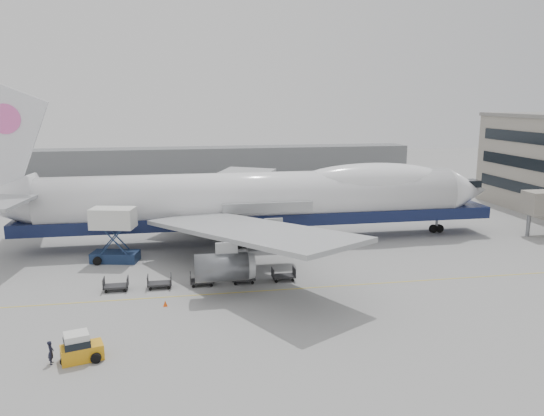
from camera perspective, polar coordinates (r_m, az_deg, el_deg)
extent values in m
plane|color=gray|center=(56.84, 0.04, -6.69)|extent=(260.00, 260.00, 0.00)
cube|color=gold|center=(51.28, 1.26, -8.76)|extent=(60.00, 0.15, 0.01)
cylinder|color=slate|center=(78.04, 25.85, -1.67)|extent=(0.50, 0.50, 3.00)
cube|color=slate|center=(123.91, -10.45, 4.76)|extent=(110.00, 8.00, 7.00)
cylinder|color=white|center=(66.91, -1.82, 1.14)|extent=(52.00, 6.40, 6.40)
cube|color=#10183D|center=(67.58, -0.97, -0.97)|extent=(60.00, 5.76, 1.50)
cone|color=white|center=(76.71, 20.14, 1.78)|extent=(6.00, 6.40, 6.40)
ellipsoid|color=white|center=(70.61, 10.81, 2.94)|extent=(20.67, 5.78, 4.56)
cube|color=white|center=(68.02, -26.96, 6.44)|extent=(10.52, 0.50, 13.56)
cylinder|color=pink|center=(67.76, -26.75, 8.57)|extent=(3.40, 0.30, 3.40)
cube|color=#9EA0A3|center=(52.80, -2.72, -2.38)|extent=(20.35, 26.74, 2.26)
cube|color=#9EA0A3|center=(80.66, -5.44, 2.46)|extent=(20.35, 26.74, 2.26)
cylinder|color=#595B60|center=(85.48, -7.70, 1.43)|extent=(4.80, 2.60, 2.60)
cylinder|color=#595B60|center=(77.17, -2.91, 0.42)|extent=(4.80, 2.60, 2.60)
cylinder|color=#595B60|center=(57.89, -0.32, -3.36)|extent=(4.80, 2.60, 2.60)
cylinder|color=#595B60|center=(48.58, -5.47, -6.37)|extent=(4.80, 2.60, 2.60)
cylinder|color=slate|center=(75.62, 17.29, -1.61)|extent=(0.36, 0.36, 2.50)
cylinder|color=black|center=(75.77, 17.26, -2.12)|extent=(1.10, 0.45, 1.10)
cylinder|color=slate|center=(64.61, -4.03, -3.31)|extent=(0.36, 0.36, 2.50)
cylinder|color=black|center=(64.79, -4.02, -3.91)|extent=(1.10, 0.45, 1.10)
cylinder|color=slate|center=(70.39, -4.58, -2.07)|extent=(0.36, 0.36, 2.50)
cylinder|color=black|center=(70.56, -4.57, -2.62)|extent=(1.10, 0.45, 1.10)
cube|color=#182A4A|center=(62.14, -16.49, -5.04)|extent=(5.52, 3.54, 1.12)
cube|color=silver|center=(61.05, -16.73, -1.04)|extent=(5.17, 3.64, 2.24)
cube|color=#182A4A|center=(60.47, -16.72, -3.30)|extent=(3.57, 0.94, 4.02)
cube|color=#182A4A|center=(62.63, -16.51, -2.78)|extent=(3.57, 0.94, 4.02)
cube|color=slate|center=(62.63, -16.57, -0.72)|extent=(2.66, 1.75, 0.15)
cylinder|color=black|center=(61.43, -18.29, -5.44)|extent=(0.92, 0.36, 0.92)
cylinder|color=black|center=(63.37, -18.05, -4.91)|extent=(0.92, 0.36, 0.92)
cylinder|color=black|center=(61.01, -14.87, -5.35)|extent=(0.92, 0.36, 0.92)
cylinder|color=black|center=(62.96, -14.73, -4.82)|extent=(0.92, 0.36, 0.92)
cube|color=orange|center=(40.49, -19.75, -14.41)|extent=(3.09, 2.20, 1.10)
cube|color=silver|center=(40.05, -20.29, -13.17)|extent=(1.92, 1.78, 1.00)
cube|color=black|center=(40.13, -20.27, -13.43)|extent=(2.04, 1.90, 0.50)
cylinder|color=black|center=(40.18, -21.33, -15.06)|extent=(0.70, 0.30, 0.70)
cylinder|color=black|center=(41.33, -20.99, -14.26)|extent=(0.70, 0.30, 0.70)
cylinder|color=black|center=(39.84, -18.42, -15.08)|extent=(0.70, 0.30, 0.70)
cylinder|color=black|center=(40.99, -18.17, -14.28)|extent=(0.70, 0.30, 0.70)
imported|color=black|center=(40.58, -22.70, -14.13)|extent=(0.46, 0.65, 1.67)
cone|color=#F04F0C|center=(48.23, -11.41, -10.00)|extent=(0.35, 0.35, 0.54)
cube|color=#F04F0C|center=(48.33, -11.40, -10.29)|extent=(0.37, 0.37, 0.03)
cube|color=#2D2D30|center=(52.96, -16.44, -8.06)|extent=(2.30, 1.35, 0.18)
cube|color=#2D2D30|center=(52.97, -17.65, -7.68)|extent=(0.08, 1.35, 0.90)
cube|color=#2D2D30|center=(52.72, -15.26, -7.63)|extent=(0.08, 1.35, 0.90)
cylinder|color=black|center=(52.65, -17.41, -8.59)|extent=(0.30, 0.12, 0.30)
cylinder|color=black|center=(53.68, -17.27, -8.19)|extent=(0.30, 0.12, 0.30)
cylinder|color=black|center=(52.46, -15.54, -8.55)|extent=(0.30, 0.12, 0.30)
cylinder|color=black|center=(53.49, -15.44, -8.15)|extent=(0.30, 0.12, 0.30)
cube|color=#2D2D30|center=(52.66, -12.00, -7.95)|extent=(2.30, 1.35, 0.18)
cube|color=#2D2D30|center=(52.58, -13.22, -7.57)|extent=(0.08, 1.35, 0.90)
cube|color=#2D2D30|center=(52.50, -10.81, -7.50)|extent=(0.08, 1.35, 0.90)
cylinder|color=black|center=(52.28, -12.94, -8.49)|extent=(0.30, 0.12, 0.30)
cylinder|color=black|center=(53.31, -12.89, -8.09)|extent=(0.30, 0.12, 0.30)
cylinder|color=black|center=(52.22, -11.06, -8.43)|extent=(0.30, 0.12, 0.30)
cylinder|color=black|center=(53.25, -11.05, -8.03)|extent=(0.30, 0.12, 0.30)
cube|color=#2D2D30|center=(52.67, -7.54, -7.79)|extent=(2.30, 1.35, 0.18)
cube|color=#2D2D30|center=(52.50, -8.76, -7.42)|extent=(0.08, 1.35, 0.90)
cube|color=#2D2D30|center=(52.59, -6.34, -7.32)|extent=(0.08, 1.35, 0.90)
cylinder|color=black|center=(52.22, -8.44, -8.33)|extent=(0.30, 0.12, 0.30)
cylinder|color=black|center=(53.26, -8.48, -7.93)|extent=(0.30, 0.12, 0.30)
cylinder|color=black|center=(52.29, -6.56, -8.25)|extent=(0.30, 0.12, 0.30)
cylinder|color=black|center=(53.32, -6.64, -7.86)|extent=(0.30, 0.12, 0.30)
cube|color=#2D2D30|center=(52.99, -3.11, -7.58)|extent=(2.30, 1.35, 0.18)
cube|color=#2D2D30|center=(52.74, -4.31, -7.23)|extent=(0.08, 1.35, 0.90)
cube|color=#2D2D30|center=(53.00, -1.92, -7.11)|extent=(0.08, 1.35, 0.90)
cylinder|color=black|center=(52.48, -3.96, -8.13)|extent=(0.30, 0.12, 0.30)
cylinder|color=black|center=(53.51, -4.09, -7.74)|extent=(0.30, 0.12, 0.30)
cylinder|color=black|center=(52.68, -2.10, -8.03)|extent=(0.30, 0.12, 0.30)
cylinder|color=black|center=(53.70, -2.27, -7.64)|extent=(0.30, 0.12, 0.30)
cube|color=#2D2D30|center=(53.61, 1.24, -7.33)|extent=(2.30, 1.35, 0.18)
cube|color=#2D2D30|center=(53.28, 0.07, -7.00)|extent=(0.08, 1.35, 0.90)
cube|color=#2D2D30|center=(53.71, 2.40, -6.85)|extent=(0.08, 1.35, 0.90)
cylinder|color=black|center=(53.05, 0.45, -7.88)|extent=(0.30, 0.12, 0.30)
cylinder|color=black|center=(54.07, 0.23, -7.50)|extent=(0.30, 0.12, 0.30)
cylinder|color=black|center=(53.37, 2.26, -7.77)|extent=(0.30, 0.12, 0.30)
cylinder|color=black|center=(54.39, 2.00, -7.39)|extent=(0.30, 0.12, 0.30)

